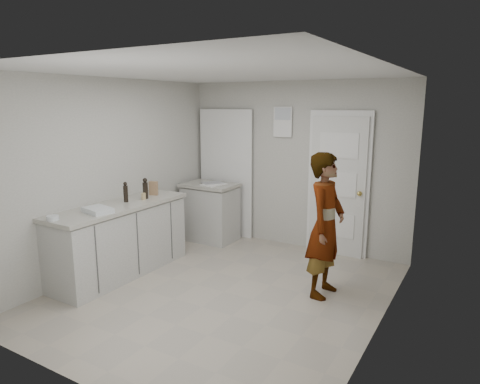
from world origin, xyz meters
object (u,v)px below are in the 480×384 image
Objects in this scene: baking_dish at (98,210)px; oil_cruet_a at (145,189)px; person at (326,225)px; spice_jar at (144,196)px; egg_bowl at (53,218)px; cake_mix_box at (153,188)px; oil_cruet_b at (126,192)px.

oil_cruet_a is at bearing 92.64° from baking_dish.
person is 2.41m from spice_jar.
spice_jar is 0.68× the size of egg_bowl.
oil_cruet_a reaches higher than cake_mix_box.
oil_cruet_a is 1.34m from egg_bowl.
spice_jar is 0.23× the size of baking_dish.
egg_bowl is at bearing -92.65° from oil_cruet_b.
oil_cruet_b is (-2.47, -0.61, 0.23)m from person.
person is 3.02m from egg_bowl.
oil_cruet_a reaches higher than spice_jar.
person reaches higher than spice_jar.
oil_cruet_a is (-0.02, 0.06, 0.09)m from spice_jar.
person is 18.64× the size of spice_jar.
cake_mix_box is 0.73× the size of oil_cruet_b.
egg_bowl is at bearing -106.44° from cake_mix_box.
person reaches higher than egg_bowl.
person is 2.64m from baking_dish.
person is 4.36× the size of baking_dish.
cake_mix_box is at bearing 87.98° from oil_cruet_b.
spice_jar is 0.25m from oil_cruet_b.
person is at bearing -11.55° from cake_mix_box.
person is at bearing 9.35° from spice_jar.
oil_cruet_a is at bearing 109.45° from spice_jar.
baking_dish is 0.51m from egg_bowl.
spice_jar is at bearing 101.08° from person.
oil_cruet_a is 0.85m from baking_dish.
baking_dish is 2.92× the size of egg_bowl.
oil_cruet_b is at bearing 105.56° from person.
egg_bowl is at bearing -95.35° from oil_cruet_a.
spice_jar is 0.11m from oil_cruet_a.
baking_dish is at bearing -87.36° from oil_cruet_a.
spice_jar is 1.27m from egg_bowl.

